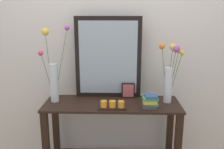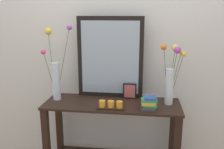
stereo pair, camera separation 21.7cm
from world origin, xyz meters
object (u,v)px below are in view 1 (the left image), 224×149
at_px(console_table, 112,134).
at_px(book_stack, 150,102).
at_px(candle_tray, 112,105).
at_px(picture_frame_small, 128,91).
at_px(tall_vase_left, 53,74).
at_px(mirror_leaning, 108,58).
at_px(vase_right, 170,73).

bearing_deg(console_table, book_stack, -19.98).
xyz_separation_m(candle_tray, picture_frame_small, (0.14, 0.27, 0.05)).
bearing_deg(console_table, candle_tray, -86.82).
bearing_deg(tall_vase_left, console_table, -3.72).
xyz_separation_m(mirror_leaning, tall_vase_left, (-0.49, -0.15, -0.12)).
distance_m(vase_right, book_stack, 0.32).
bearing_deg(candle_tray, vase_right, 19.37).
relative_size(tall_vase_left, candle_tray, 2.82).
bearing_deg(book_stack, mirror_leaning, 140.93).
xyz_separation_m(vase_right, book_stack, (-0.19, -0.17, -0.21)).
relative_size(mirror_leaning, candle_tray, 3.13).
distance_m(mirror_leaning, tall_vase_left, 0.53).
height_order(vase_right, book_stack, vase_right).
distance_m(tall_vase_left, candle_tray, 0.61).
bearing_deg(book_stack, vase_right, 41.94).
height_order(mirror_leaning, picture_frame_small, mirror_leaning).
bearing_deg(tall_vase_left, picture_frame_small, 8.87).
relative_size(vase_right, picture_frame_small, 3.61).
height_order(console_table, vase_right, vase_right).
height_order(tall_vase_left, book_stack, tall_vase_left).
relative_size(console_table, book_stack, 9.03).
xyz_separation_m(tall_vase_left, vase_right, (1.04, 0.01, 0.01)).
relative_size(console_table, candle_tray, 5.02).
distance_m(tall_vase_left, vase_right, 1.04).
height_order(vase_right, candle_tray, vase_right).
xyz_separation_m(mirror_leaning, picture_frame_small, (0.19, -0.04, -0.31)).
bearing_deg(console_table, vase_right, 5.21).
bearing_deg(candle_tray, tall_vase_left, 162.89).
relative_size(mirror_leaning, tall_vase_left, 1.11).
height_order(console_table, book_stack, book_stack).
distance_m(vase_right, picture_frame_small, 0.42).
distance_m(mirror_leaning, candle_tray, 0.47).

